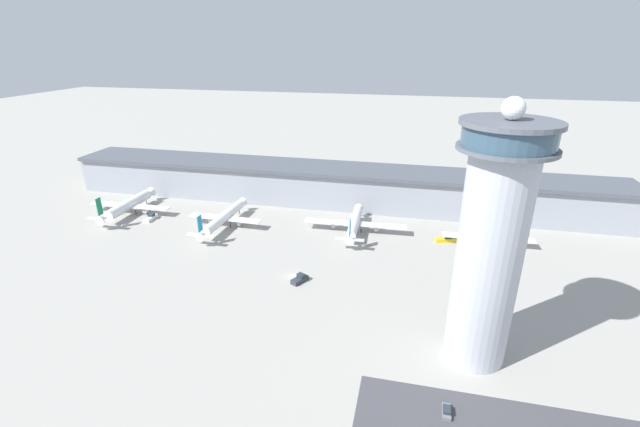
% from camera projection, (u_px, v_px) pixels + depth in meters
% --- Properties ---
extents(ground_plane, '(1000.00, 1000.00, 0.00)m').
position_uv_depth(ground_plane, '(292.00, 276.00, 141.01)').
color(ground_plane, '#9E9B93').
extents(terminal_building, '(255.45, 25.00, 17.67)m').
position_uv_depth(terminal_building, '(333.00, 185.00, 200.75)').
color(terminal_building, '#9399A3').
rests_on(terminal_building, ground).
extents(control_tower, '(20.07, 20.07, 62.48)m').
position_uv_depth(control_tower, '(491.00, 242.00, 94.59)').
color(control_tower, '#ADB2BC').
rests_on(control_tower, ground).
extents(airplane_gate_alpha, '(37.79, 37.18, 13.67)m').
position_uv_depth(airplane_gate_alpha, '(128.00, 205.00, 189.90)').
color(airplane_gate_alpha, white).
rests_on(airplane_gate_alpha, ground).
extents(airplane_gate_bravo, '(31.53, 39.20, 12.41)m').
position_uv_depth(airplane_gate_bravo, '(224.00, 218.00, 176.49)').
color(airplane_gate_bravo, white).
rests_on(airplane_gate_bravo, ground).
extents(airplane_gate_charlie, '(41.41, 34.28, 12.28)m').
position_uv_depth(airplane_gate_charlie, '(355.00, 223.00, 171.39)').
color(airplane_gate_charlie, silver).
rests_on(airplane_gate_charlie, ground).
extents(airplane_gate_delta, '(33.74, 35.51, 11.67)m').
position_uv_depth(airplane_gate_delta, '(489.00, 237.00, 160.09)').
color(airplane_gate_delta, silver).
rests_on(airplane_gate_delta, ground).
extents(service_truck_catering, '(8.23, 4.34, 2.82)m').
position_uv_depth(service_truck_catering, '(446.00, 240.00, 164.70)').
color(service_truck_catering, black).
rests_on(service_truck_catering, ground).
extents(service_truck_fuel, '(2.64, 7.45, 2.56)m').
position_uv_depth(service_truck_fuel, '(151.00, 218.00, 185.02)').
color(service_truck_fuel, black).
rests_on(service_truck_fuel, ground).
extents(service_truck_baggage, '(5.14, 6.53, 2.66)m').
position_uv_depth(service_truck_baggage, '(300.00, 279.00, 137.69)').
color(service_truck_baggage, black).
rests_on(service_truck_baggage, ground).
extents(car_green_van, '(1.76, 4.10, 1.57)m').
position_uv_depth(car_green_van, '(446.00, 411.00, 89.26)').
color(car_green_van, black).
rests_on(car_green_van, ground).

